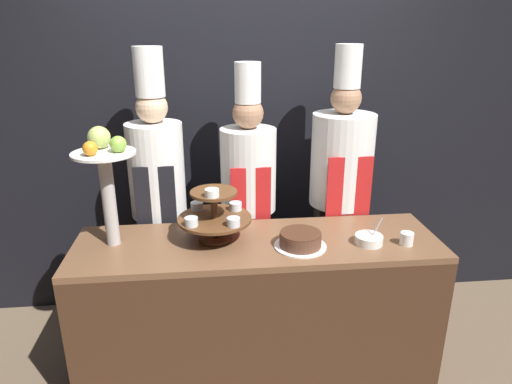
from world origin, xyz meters
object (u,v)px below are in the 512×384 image
Objects in this scene: fruit_pedestal at (105,167)px; tiered_stand at (214,214)px; serving_bowl_near at (369,239)px; chef_center_left at (248,193)px; cake_round at (300,240)px; chef_center_right at (340,185)px; cup_white at (407,239)px; chef_left at (158,190)px.

tiered_stand is at bearing -2.52° from fruit_pedestal.
chef_center_left reaches higher than serving_bowl_near.
tiered_stand reaches higher than serving_bowl_near.
serving_bowl_near is at bearing -0.24° from cake_round.
chef_center_left is at bearing 135.20° from serving_bowl_near.
fruit_pedestal is 0.33× the size of chef_center_right.
chef_center_left is (-0.80, 0.63, 0.06)m from cup_white.
chef_left is (-1.37, 0.63, 0.11)m from cup_white.
chef_center_right reaches higher than tiered_stand.
cup_white is at bearing -6.80° from fruit_pedestal.
serving_bowl_near is at bearing -26.97° from chef_left.
chef_center_left is (-0.60, 0.59, 0.07)m from serving_bowl_near.
cup_white is at bearing -38.16° from chef_center_left.
chef_center_right reaches higher than chef_center_left.
fruit_pedestal is at bearing -150.42° from chef_center_left.
chef_center_left reaches higher than tiered_stand.
serving_bowl_near is 0.08× the size of chef_left.
cup_white is 0.04× the size of chef_left.
chef_center_right is (0.60, -0.00, 0.04)m from chef_center_left.
chef_center_right is at bearing -0.00° from chef_left.
chef_center_left is (0.57, 0.00, -0.04)m from chef_left.
chef_center_right is at bearing 17.69° from fruit_pedestal.
chef_center_right is at bearing 57.50° from cake_round.
chef_left is at bearing 126.71° from tiered_stand.
tiered_stand is at bearing -150.76° from chef_center_right.
fruit_pedestal reaches higher than serving_bowl_near.
fruit_pedestal reaches higher than tiered_stand.
chef_left is at bearing 143.26° from cake_round.
tiered_stand is 1.44× the size of cake_round.
cake_round is 0.57m from cup_white.
chef_center_left is at bearing 0.00° from chef_left.
tiered_stand is 5.64× the size of cup_white.
serving_bowl_near is 0.60m from chef_center_right.
cup_white is at bearing -9.07° from tiered_stand.
chef_center_left is (0.77, 0.44, -0.33)m from fruit_pedestal.
tiered_stand reaches higher than cake_round.
serving_bowl_near is at bearing -6.48° from fruit_pedestal.
fruit_pedestal reaches higher than cake_round.
chef_center_left is at bearing 110.74° from cake_round.
chef_center_left is (-0.22, 0.59, 0.06)m from cake_round.
serving_bowl_near is at bearing -90.34° from chef_center_right.
cup_white is 0.20m from serving_bowl_near.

